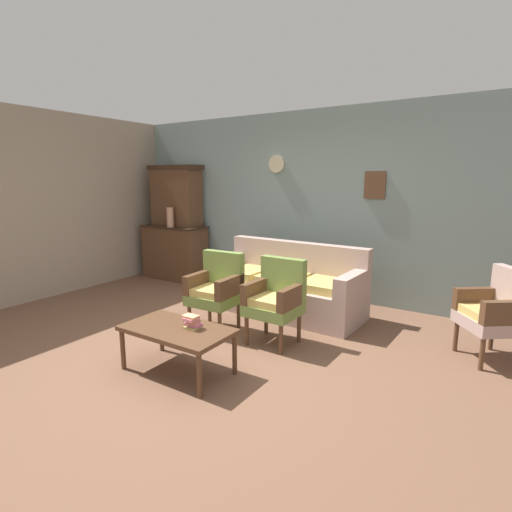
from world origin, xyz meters
The scene contains 12 objects.
ground_plane centered at (0.00, 0.00, 0.00)m, with size 7.68×7.68×0.00m, color brown.
wall_back_with_decor centered at (0.00, 2.63, 1.35)m, with size 6.40×0.09×2.70m.
wall_left_side centered at (-3.23, 0.00, 1.35)m, with size 0.06×5.20×2.70m, color gray.
side_cabinet centered at (-2.46, 2.25, 0.47)m, with size 1.16×0.55×0.93m.
cabinet_upper_hutch centered at (-2.46, 2.33, 1.45)m, with size 0.99×0.38×1.03m.
vase_on_cabinet centered at (-2.36, 2.07, 1.10)m, with size 0.12×0.12×0.33m, color tan.
floral_couch centered at (0.07, 1.69, 0.33)m, with size 2.06×0.88×0.90m.
armchair_near_cabinet centered at (-0.30, 0.70, 0.50)m, with size 0.54×0.51×0.90m.
armchair_near_couch_end centered at (0.46, 0.75, 0.50)m, with size 0.53×0.50×0.90m.
wingback_chair_by_fireplace centered at (2.43, 1.53, 0.50)m, with size 0.70×0.71×0.90m.
coffee_table centered at (0.05, -0.31, 0.38)m, with size 1.00×0.56×0.42m.
book_stack_on_table centered at (0.17, -0.24, 0.48)m, with size 0.16×0.12×0.12m.
Camera 1 is at (2.47, -2.75, 1.73)m, focal length 27.86 mm.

